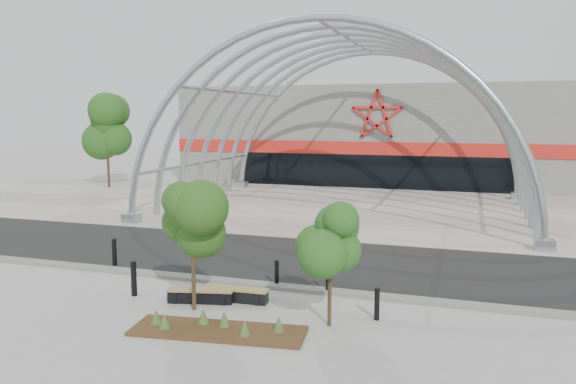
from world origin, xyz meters
The scene contains 17 objects.
ground centered at (0.00, 0.00, 0.00)m, with size 140.00×140.00×0.00m, color #9B9B96.
road centered at (0.00, 3.50, 0.01)m, with size 140.00×7.00×0.02m, color black.
forecourt centered at (0.00, 15.50, 0.02)m, with size 60.00×17.00×0.04m, color #9E998F.
kerb centered at (0.00, -0.25, 0.06)m, with size 60.00×0.50×0.12m, color slate.
arena_building centered at (0.00, 33.45, 3.99)m, with size 34.00×15.24×8.00m.
vault_canopy centered at (0.00, 15.50, 0.02)m, with size 20.80×15.80×20.36m.
planting_bed centered at (0.72, -4.32, 0.12)m, with size 4.73×1.97×0.49m.
street_tree_0 centered at (-0.63, -2.94, 2.70)m, with size 1.65×1.65×3.76m.
street_tree_1 centered at (3.44, -2.95, 2.29)m, with size 1.35×1.35×3.18m.
bench_0 centered at (-0.73, -2.33, 0.21)m, with size 2.06×0.88×0.42m.
bench_1 centered at (0.25, -1.90, 0.21)m, with size 2.06×0.54×0.43m.
bollard_0 centered at (-5.74, 0.45, 0.52)m, with size 0.17×0.17×1.05m, color black.
bollard_1 centered at (-3.02, -2.39, 0.56)m, with size 0.18×0.18×1.12m, color black.
bollard_2 centered at (0.94, -0.09, 0.45)m, with size 0.14×0.14×0.89m, color black.
bollard_3 centered at (2.73, -0.24, 0.47)m, with size 0.15×0.15×0.94m, color black.
bollard_4 centered at (4.60, -2.12, 0.46)m, with size 0.15×0.15×0.91m, color black.
bg_tree_0 centered at (-20.00, 20.00, 4.64)m, with size 3.00×3.00×6.45m.
Camera 1 is at (6.90, -17.14, 5.67)m, focal length 35.00 mm.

